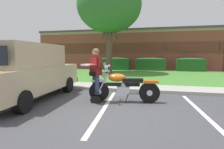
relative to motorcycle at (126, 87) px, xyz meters
The scene contains 16 objects.
ground_plane 1.12m from the motorcycle, 98.78° to the right, with size 140.00×140.00×0.00m, color #424247.
curb_strip 1.81m from the motorcycle, 95.02° to the left, with size 60.00×0.20×0.12m, color #ADA89E.
concrete_walk 2.65m from the motorcycle, 93.39° to the left, with size 60.00×1.50×0.08m, color #ADA89E.
grass_lawn 7.71m from the motorcycle, 91.15° to the left, with size 60.00×8.68×0.06m, color #478433.
stall_stripe_0 3.22m from the motorcycle, 165.46° to the right, with size 0.12×4.40×0.01m, color silver.
stall_stripe_1 1.05m from the motorcycle, 120.84° to the right, with size 0.12×4.40×0.01m, color silver.
stall_stripe_2 2.32m from the motorcycle, 20.59° to the right, with size 0.12×4.40×0.01m, color silver.
motorcycle is the anchor object (origin of this frame).
rider_person 1.12m from the motorcycle, 168.64° to the right, with size 0.61×0.67×1.70m.
handbag 1.03m from the motorcycle, 157.00° to the right, with size 0.28×0.13×0.36m.
parked_suv_adjacent 3.43m from the motorcycle, behind, with size 2.28×4.96×1.86m.
shade_tree 10.83m from the motorcycle, 108.57° to the left, with size 5.08×5.08×7.55m.
hedge_left 12.83m from the motorcycle, 105.67° to the left, with size 3.02×0.90×1.24m.
hedge_center_left 12.36m from the motorcycle, 89.92° to the left, with size 2.74×0.90×1.24m.
hedge_center_right 12.84m from the motorcycle, 74.19° to the left, with size 2.43×0.90×1.24m.
brick_building 17.91m from the motorcycle, 85.61° to the left, with size 27.60×8.81×4.14m.
Camera 1 is at (1.24, -5.03, 1.50)m, focal length 31.25 mm.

